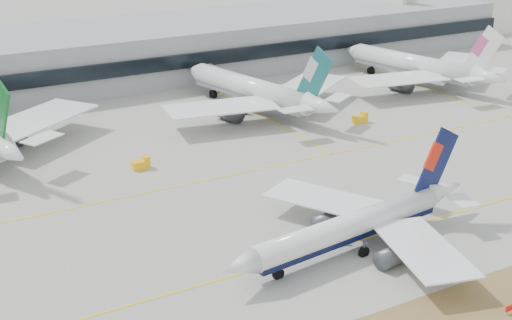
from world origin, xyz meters
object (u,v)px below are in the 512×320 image
taxiing_airliner (357,225)px  widebody_china_air (419,67)px  hangar (440,23)px  terminal (90,56)px  widebody_cathay (256,91)px

taxiing_airliner → widebody_china_air: size_ratio=0.90×
taxiing_airliner → hangar: (149.09, 141.81, -3.94)m
taxiing_airliner → widebody_china_air: 103.74m
taxiing_airliner → terminal: size_ratio=0.18×
widebody_cathay → hangar: hangar is taller
terminal → hangar: bearing=7.4°
widebody_cathay → terminal: (-27.16, 50.46, 2.04)m
widebody_china_air → hangar: bearing=-58.8°
widebody_china_air → hangar: hangar is taller
widebody_china_air → terminal: (-80.74, 50.28, 2.11)m
taxiing_airliner → widebody_cathay: bearing=-113.9°
terminal → widebody_china_air: bearing=-31.9°
taxiing_airliner → terminal: taxiing_airliner is taller
widebody_china_air → terminal: widebody_china_air is taller
widebody_cathay → terminal: 57.34m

